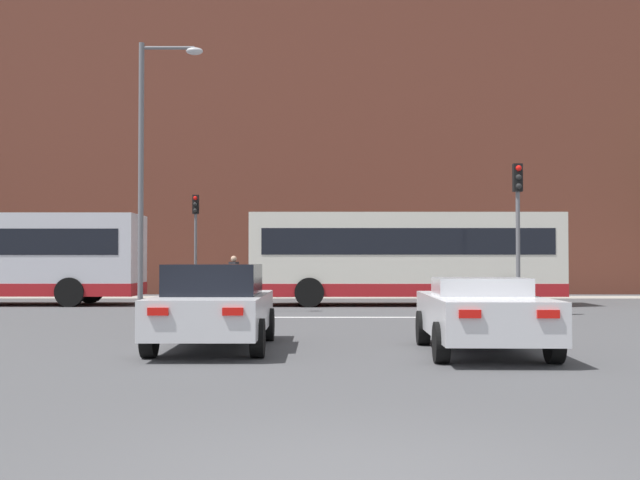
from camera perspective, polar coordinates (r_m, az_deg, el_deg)
stop_line_strip at (r=22.34m, az=0.95°, el=-5.51°), size 8.87×0.30×0.01m
far_pavement at (r=34.38m, az=0.68°, el=-4.09°), size 69.86×2.50×0.01m
brick_civic_building at (r=44.55m, az=5.74°, el=10.37°), size 48.43×12.62×27.15m
car_saloon_left at (r=14.55m, az=-7.35°, el=-4.66°), size 1.99×4.49×1.51m
car_roadster_right at (r=13.99m, az=11.61°, el=-5.14°), size 2.03×4.43×1.28m
bus_crossing_lead at (r=28.45m, az=6.21°, el=-1.15°), size 10.84×2.65×3.23m
traffic_light_near_right at (r=23.51m, az=14.07°, el=1.83°), size 0.26×0.31×4.34m
traffic_light_far_left at (r=34.02m, az=-8.67°, el=0.79°), size 0.26×0.31×4.34m
street_lamp_junction at (r=24.36m, az=-11.78°, el=6.21°), size 1.90×0.36×8.04m
pedestrian_waiting at (r=34.50m, az=-5.99°, el=-2.33°), size 0.45×0.42×1.78m
pedestrian_walking_east at (r=34.30m, az=-3.00°, el=-2.46°), size 0.44×0.44×1.68m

